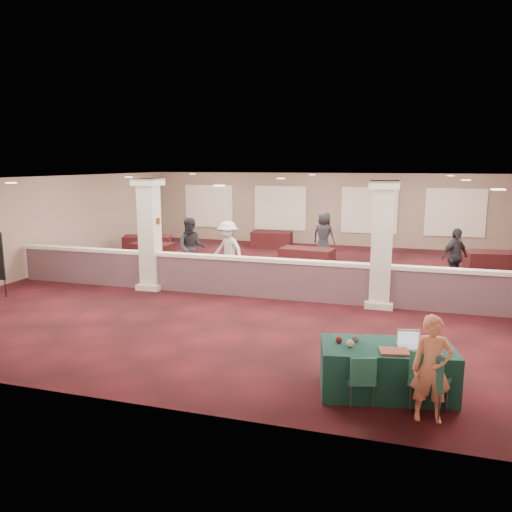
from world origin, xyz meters
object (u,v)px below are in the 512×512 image
(far_table_front_left, at_px, (152,251))
(near_table, at_px, (386,369))
(woman, at_px, (432,369))
(far_table_front_center, at_px, (307,259))
(far_table_front_right, at_px, (366,276))
(far_table_back_right, at_px, (498,264))
(conf_chair_side, at_px, (361,376))
(attendee_c, at_px, (455,257))
(attendee_a, at_px, (192,248))
(far_table_back_left, at_px, (147,245))
(far_table_back_center, at_px, (272,240))
(attendee_b, at_px, (228,250))
(conf_chair_main, at_px, (428,378))
(attendee_d, at_px, (324,235))

(far_table_front_left, bearing_deg, near_table, -44.95)
(woman, distance_m, far_table_front_center, 10.39)
(far_table_front_right, relative_size, far_table_back_right, 0.83)
(conf_chair_side, xyz_separation_m, attendee_c, (1.98, 8.57, 0.38))
(conf_chair_side, xyz_separation_m, far_table_front_right, (-0.52, 7.64, -0.15))
(far_table_front_center, relative_size, attendee_a, 0.94)
(far_table_back_left, bearing_deg, far_table_front_right, -18.25)
(woman, bearing_deg, far_table_back_center, 106.69)
(attendee_a, bearing_deg, far_table_front_right, -16.70)
(woman, bearing_deg, far_table_front_center, 103.72)
(far_table_front_center, distance_m, far_table_back_center, 4.62)
(far_table_back_center, xyz_separation_m, attendee_c, (7.01, -5.00, 0.51))
(attendee_c, bearing_deg, attendee_b, 145.43)
(conf_chair_side, bearing_deg, woman, -25.61)
(near_table, bearing_deg, conf_chair_main, -55.95)
(attendee_b, distance_m, attendee_c, 6.90)
(conf_chair_side, xyz_separation_m, far_table_back_center, (-5.02, 13.57, -0.13))
(attendee_c, bearing_deg, far_table_back_left, 126.37)
(far_table_front_center, xyz_separation_m, attendee_b, (-2.14, -2.10, 0.55))
(attendee_b, bearing_deg, far_table_front_right, 25.60)
(near_table, relative_size, attendee_b, 1.12)
(far_table_front_left, height_order, far_table_back_right, far_table_back_right)
(far_table_front_center, xyz_separation_m, attendee_d, (0.24, 2.08, 0.54))
(far_table_front_left, relative_size, attendee_c, 0.92)
(attendee_a, xyz_separation_m, attendee_c, (7.97, 1.30, -0.10))
(far_table_front_right, relative_size, far_table_back_center, 0.95)
(attendee_a, bearing_deg, attendee_c, -11.30)
(near_table, xyz_separation_m, conf_chair_side, (-0.35, -0.57, 0.09))
(far_table_front_right, bearing_deg, far_table_front_center, 138.12)
(far_table_front_center, bearing_deg, far_table_back_center, 120.33)
(near_table, distance_m, attendee_b, 8.65)
(far_table_front_right, distance_m, far_table_back_center, 7.45)
(attendee_d, bearing_deg, near_table, 119.71)
(near_table, bearing_deg, far_table_front_center, 97.20)
(far_table_front_center, bearing_deg, conf_chair_main, -69.25)
(far_table_back_center, bearing_deg, far_table_back_left, -145.67)
(conf_chair_side, distance_m, far_table_back_center, 14.47)
(attendee_a, bearing_deg, attendee_b, -10.37)
(far_table_back_center, distance_m, attendee_c, 8.62)
(far_table_front_center, bearing_deg, far_table_back_right, 6.39)
(far_table_front_right, bearing_deg, conf_chair_main, -79.13)
(far_table_front_left, bearing_deg, attendee_d, 18.71)
(conf_chair_main, bearing_deg, far_table_back_right, 94.59)
(conf_chair_main, relative_size, attendee_c, 0.57)
(far_table_front_right, bearing_deg, attendee_d, 115.62)
(attendee_d, bearing_deg, attendee_c, 160.71)
(conf_chair_side, relative_size, attendee_b, 0.44)
(far_table_front_left, height_order, far_table_back_left, far_table_back_left)
(near_table, distance_m, far_table_front_left, 12.72)
(far_table_front_center, height_order, far_table_front_right, far_table_front_center)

